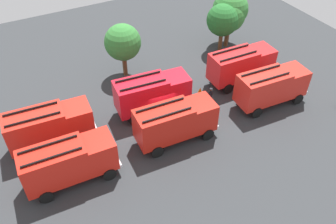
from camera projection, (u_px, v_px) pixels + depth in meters
The scene contains 15 objects.
ground_plane at pixel (168, 123), 33.05m from camera, with size 56.63×56.63×0.00m, color #2D3033.
fire_truck_0 at pixel (69, 161), 26.70m from camera, with size 7.29×2.99×3.88m.
fire_truck_1 at pixel (175, 121), 30.09m from camera, with size 7.32×3.07×3.88m.
fire_truck_2 at pixel (271, 86), 33.86m from camera, with size 7.34×3.12×3.88m.
fire_truck_3 at pixel (49, 125), 29.69m from camera, with size 7.35×3.17×3.88m.
fire_truck_4 at pixel (152, 93), 33.07m from camera, with size 7.39×3.27×3.88m.
fire_truck_5 at pixel (241, 64), 36.70m from camera, with size 7.27×2.94×3.88m.
firefighter_0 at pixel (213, 67), 38.41m from camera, with size 0.48×0.42×1.76m.
firefighter_2 at pixel (211, 95), 34.75m from camera, with size 0.48×0.44×1.73m.
firefighter_3 at pixel (206, 105), 33.49m from camera, with size 0.44×0.29×1.78m.
tree_0 at pixel (123, 42), 36.45m from camera, with size 3.82×3.82×5.92m.
tree_1 at pixel (223, 20), 40.47m from camera, with size 3.72×3.72×5.76m.
tree_2 at pixel (229, 16), 41.18m from camera, with size 3.76×3.76×5.83m.
tree_3 at pixel (230, 9), 41.42m from camera, with size 4.21×4.21×6.52m.
traffic_cone_0 at pixel (200, 91), 36.25m from camera, with size 0.51×0.51×0.73m, color #F2600C.
Camera 1 is at (-11.43, -21.40, 22.47)m, focal length 37.86 mm.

